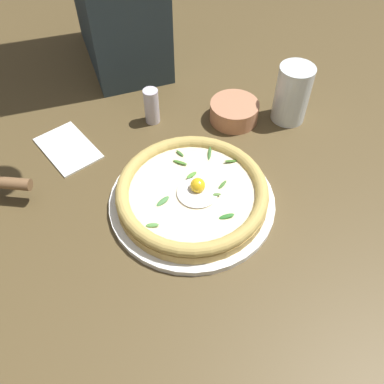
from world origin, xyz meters
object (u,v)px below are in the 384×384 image
at_px(folded_napkin, 68,147).
at_px(pepper_shaker, 152,106).
at_px(side_bowl, 234,112).
at_px(drinking_glass, 291,98).
at_px(pizza, 192,193).

height_order(folded_napkin, pepper_shaker, pepper_shaker).
height_order(side_bowl, folded_napkin, side_bowl).
bearing_deg(folded_napkin, pepper_shaker, 25.99).
distance_m(drinking_glass, folded_napkin, 0.48).
relative_size(pizza, pepper_shaker, 3.41).
bearing_deg(side_bowl, pepper_shaker, 179.83).
bearing_deg(pepper_shaker, drinking_glass, 0.36).
relative_size(drinking_glass, folded_napkin, 0.91).
bearing_deg(pizza, side_bowl, 67.19).
bearing_deg(pizza, folded_napkin, 149.11).
xyz_separation_m(side_bowl, drinking_glass, (0.12, 0.00, 0.03)).
relative_size(pizza, folded_napkin, 1.95).
bearing_deg(drinking_glass, pizza, -132.67).
height_order(pizza, side_bowl, pizza).
bearing_deg(folded_napkin, drinking_glass, 10.37).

